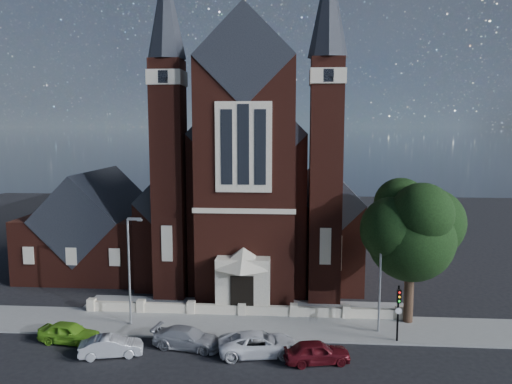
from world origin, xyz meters
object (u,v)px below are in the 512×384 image
street_tree (414,233)px  car_white_suv (259,344)px  street_lamp_right (382,270)px  car_silver_a (111,346)px  street_lamp_left (130,265)px  car_dark_red (317,352)px  church (257,186)px  traffic_signal (398,306)px  car_silver_b (187,338)px  parish_hall (97,231)px  car_lime_van (69,333)px

street_tree → car_white_suv: (-10.84, -5.74, -6.23)m
street_lamp_right → car_silver_a: (-17.74, -4.94, -3.95)m
street_lamp_left → car_white_suv: 11.17m
car_white_suv → street_tree: bearing=-71.7°
car_dark_red → car_white_suv: bearing=65.5°
church → car_silver_a: bearing=-107.7°
church → car_silver_a: size_ratio=8.85×
street_lamp_right → traffic_signal: (0.91, -1.57, -2.02)m
street_tree → car_silver_b: (-15.63, -5.11, -6.28)m
street_lamp_right → street_tree: bearing=34.3°
street_lamp_left → car_dark_red: size_ratio=1.96×
church → parish_hall: bearing=-162.8°
car_silver_a → car_dark_red: size_ratio=0.95×
street_lamp_left → car_white_suv: size_ratio=1.54×
car_white_suv → parish_hall: bearing=35.0°
street_lamp_right → car_lime_van: (-21.31, -3.19, -3.89)m
parish_hall → car_silver_a: size_ratio=3.09×
street_lamp_left → car_silver_b: bearing=-34.9°
street_tree → street_lamp_right: 3.84m
car_silver_a → parish_hall: bearing=9.2°
car_silver_a → car_silver_b: (4.61, 1.55, 0.03)m
street_lamp_right → car_silver_a: street_lamp_right is taller
traffic_signal → car_lime_van: bearing=-175.8°
car_dark_red → church: bearing=1.5°
church → car_silver_b: size_ratio=7.47×
car_dark_red → street_tree: bearing=-58.8°
street_lamp_right → car_silver_a: bearing=-164.4°
traffic_signal → car_dark_red: (-5.59, -3.31, -1.88)m
church → street_lamp_right: church is taller
street_tree → car_dark_red: 11.58m
car_silver_a → street_lamp_right: bearing=-89.1°
car_lime_van → car_white_suv: 13.00m
church → car_white_suv: size_ratio=6.66×
car_silver_a → car_dark_red: bearing=-104.4°
street_lamp_left → car_silver_a: (0.26, -4.94, -3.95)m
car_lime_van → car_white_suv: (12.98, -0.84, 0.02)m
street_lamp_left → car_silver_a: street_lamp_left is taller
street_lamp_left → car_silver_b: (4.87, -3.40, -3.92)m
parish_hall → traffic_signal: size_ratio=3.05×
church → car_lime_van: bearing=-116.9°
street_lamp_right → car_dark_red: size_ratio=1.96×
parish_hall → car_lime_van: 18.15m
street_lamp_left → car_silver_a: size_ratio=2.05×
car_white_suv → car_silver_a: bearing=86.0°
car_lime_van → car_dark_red: bearing=-87.7°
car_dark_red → parish_hall: bearing=37.3°
street_tree → car_silver_b: street_tree is taller
church → street_tree: 21.38m
car_silver_a → car_dark_red: car_dark_red is taller
street_tree → car_white_suv: street_tree is taller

